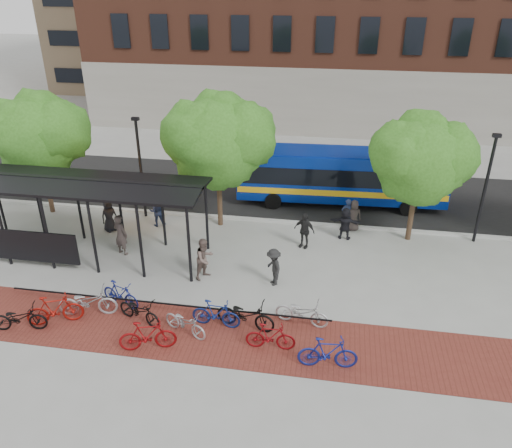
% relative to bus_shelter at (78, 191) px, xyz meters
% --- Properties ---
extents(ground, '(160.00, 160.00, 0.00)m').
position_rel_bus_shelter_xyz_m(ground, '(8.13, 0.48, -3.00)').
color(ground, '#9E9E99').
rests_on(ground, ground).
extents(asphalt_street, '(160.00, 8.00, 0.01)m').
position_rel_bus_shelter_xyz_m(asphalt_street, '(8.13, 8.48, -2.99)').
color(asphalt_street, black).
rests_on(asphalt_street, ground).
extents(curb, '(160.00, 0.25, 0.12)m').
position_rel_bus_shelter_xyz_m(curb, '(8.13, 4.48, -2.94)').
color(curb, '#B7B7B2').
rests_on(curb, ground).
extents(brick_strip, '(24.00, 3.00, 0.01)m').
position_rel_bus_shelter_xyz_m(brick_strip, '(6.13, -4.52, -3.00)').
color(brick_strip, maroon).
rests_on(brick_strip, ground).
extents(bike_rack_rail, '(12.00, 0.05, 0.95)m').
position_rel_bus_shelter_xyz_m(bike_rack_rail, '(4.83, -3.62, -3.00)').
color(bike_rack_rail, black).
rests_on(bike_rack_rail, ground).
extents(bus_shelter, '(10.60, 3.07, 3.60)m').
position_rel_bus_shelter_xyz_m(bus_shelter, '(0.00, 0.00, 0.00)').
color(bus_shelter, black).
rests_on(bus_shelter, ground).
extents(tree_a, '(4.90, 4.00, 6.18)m').
position_rel_bus_shelter_xyz_m(tree_a, '(-3.77, 3.83, 1.24)').
color(tree_a, '#382619').
rests_on(tree_a, ground).
extents(tree_b, '(5.15, 4.20, 6.47)m').
position_rel_bus_shelter_xyz_m(tree_b, '(5.23, 3.83, 1.46)').
color(tree_b, '#382619').
rests_on(tree_b, ground).
extents(tree_c, '(4.66, 3.80, 5.92)m').
position_rel_bus_shelter_xyz_m(tree_c, '(14.22, 3.83, 1.06)').
color(tree_c, '#382619').
rests_on(tree_c, ground).
extents(lamp_post_left, '(0.35, 0.20, 5.12)m').
position_rel_bus_shelter_xyz_m(lamp_post_left, '(1.13, 4.08, -0.25)').
color(lamp_post_left, black).
rests_on(lamp_post_left, ground).
extents(lamp_post_right, '(0.35, 0.20, 5.12)m').
position_rel_bus_shelter_xyz_m(lamp_post_right, '(17.13, 4.08, -0.25)').
color(lamp_post_right, black).
rests_on(lamp_post_right, ground).
extents(bus, '(10.93, 2.98, 2.92)m').
position_rel_bus_shelter_xyz_m(bus, '(10.85, 7.38, -1.32)').
color(bus, navy).
rests_on(bus, ground).
extents(bike_0, '(1.99, 1.04, 0.99)m').
position_rel_bus_shelter_xyz_m(bike_0, '(0.14, -5.32, -2.50)').
color(bike_0, black).
rests_on(bike_0, ground).
extents(bike_1, '(1.98, 1.27, 1.16)m').
position_rel_bus_shelter_xyz_m(bike_1, '(1.18, -4.77, -2.42)').
color(bike_1, maroon).
rests_on(bike_1, ground).
extents(bike_2, '(2.22, 1.16, 1.11)m').
position_rel_bus_shelter_xyz_m(bike_2, '(2.09, -4.11, -2.44)').
color(bike_2, '#A7A7A9').
rests_on(bike_2, ground).
extents(bike_3, '(1.74, 1.00, 1.01)m').
position_rel_bus_shelter_xyz_m(bike_3, '(3.02, -3.40, -2.49)').
color(bike_3, navy).
rests_on(bike_3, ground).
extents(bike_4, '(1.95, 1.27, 0.97)m').
position_rel_bus_shelter_xyz_m(bike_4, '(4.08, -4.21, -2.52)').
color(bike_4, black).
rests_on(bike_4, ground).
extents(bike_5, '(1.96, 1.06, 1.13)m').
position_rel_bus_shelter_xyz_m(bike_5, '(4.89, -5.55, -2.43)').
color(bike_5, maroon).
rests_on(bike_5, ground).
extents(bike_6, '(1.86, 1.28, 0.93)m').
position_rel_bus_shelter_xyz_m(bike_6, '(5.87, -4.57, -2.53)').
color(bike_6, '#A4A4A6').
rests_on(bike_6, ground).
extents(bike_7, '(1.79, 0.61, 1.06)m').
position_rel_bus_shelter_xyz_m(bike_7, '(6.81, -4.00, -2.47)').
color(bike_7, navy).
rests_on(bike_7, ground).
extents(bike_8, '(2.21, 1.07, 1.11)m').
position_rel_bus_shelter_xyz_m(bike_8, '(7.85, -3.91, -2.44)').
color(bike_8, black).
rests_on(bike_8, ground).
extents(bike_9, '(1.67, 0.53, 0.99)m').
position_rel_bus_shelter_xyz_m(bike_9, '(8.86, -4.85, -2.50)').
color(bike_9, maroon).
rests_on(bike_9, ground).
extents(bike_10, '(2.01, 1.00, 1.01)m').
position_rel_bus_shelter_xyz_m(bike_10, '(9.76, -3.37, -2.49)').
color(bike_10, '#B4B5B7').
rests_on(bike_10, ground).
extents(bike_11, '(1.93, 0.70, 1.14)m').
position_rel_bus_shelter_xyz_m(bike_11, '(10.74, -5.41, -2.43)').
color(bike_11, navy).
rests_on(bike_11, ground).
extents(pedestrian_0, '(0.88, 0.94, 1.62)m').
position_rel_bus_shelter_xyz_m(pedestrian_0, '(0.05, 2.26, -2.19)').
color(pedestrian_0, black).
rests_on(pedestrian_0, ground).
extents(pedestrian_1, '(0.80, 0.66, 1.89)m').
position_rel_bus_shelter_xyz_m(pedestrian_1, '(1.51, 0.27, -2.06)').
color(pedestrian_1, '#433936').
rests_on(pedestrian_1, ground).
extents(pedestrian_2, '(0.90, 0.79, 1.56)m').
position_rel_bus_shelter_xyz_m(pedestrian_2, '(2.12, 3.18, -2.22)').
color(pedestrian_2, '#212C4D').
rests_on(pedestrian_2, ground).
extents(pedestrian_4, '(1.07, 0.72, 1.68)m').
position_rel_bus_shelter_xyz_m(pedestrian_4, '(9.37, 2.22, -2.16)').
color(pedestrian_4, black).
rests_on(pedestrian_4, ground).
extents(pedestrian_5, '(1.48, 0.61, 1.56)m').
position_rel_bus_shelter_xyz_m(pedestrian_5, '(11.19, 3.33, -2.22)').
color(pedestrian_5, black).
rests_on(pedestrian_5, ground).
extents(pedestrian_6, '(0.85, 0.65, 1.54)m').
position_rel_bus_shelter_xyz_m(pedestrian_6, '(11.58, 4.28, -2.23)').
color(pedestrian_6, '#3A302E').
rests_on(pedestrian_6, ground).
extents(pedestrian_7, '(0.63, 0.46, 1.60)m').
position_rel_bus_shelter_xyz_m(pedestrian_7, '(11.27, 4.28, -2.20)').
color(pedestrian_7, navy).
rests_on(pedestrian_7, ground).
extents(pedestrian_8, '(1.03, 1.08, 1.76)m').
position_rel_bus_shelter_xyz_m(pedestrian_8, '(5.63, -0.99, -2.12)').
color(pedestrian_8, brown).
rests_on(pedestrian_8, ground).
extents(pedestrian_9, '(1.00, 1.18, 1.58)m').
position_rel_bus_shelter_xyz_m(pedestrian_9, '(8.43, -1.02, -2.21)').
color(pedestrian_9, black).
rests_on(pedestrian_9, ground).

